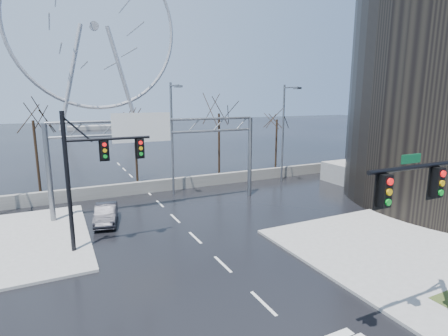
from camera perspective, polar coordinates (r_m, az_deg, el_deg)
ground at (r=16.17m, az=6.44°, el=-21.09°), size 260.00×260.00×0.00m
sidewalk_right_ext at (r=23.65m, az=24.96°, el=-11.04°), size 12.00×10.00×0.15m
barrier_wall at (r=33.31m, az=-12.32°, el=-3.01°), size 52.00×0.50×1.10m
signal_mast_near at (r=15.11m, az=32.49°, el=-4.97°), size 5.52×0.41×8.00m
signal_mast_far at (r=20.81m, az=-21.17°, el=-0.01°), size 4.72×0.41×8.00m
sign_gantry at (r=27.55m, az=-10.95°, el=3.89°), size 16.36×0.40×7.60m
streetlight_mid at (r=31.20m, az=-8.33°, el=6.13°), size 0.50×2.55×10.00m
streetlight_right at (r=36.67m, az=9.94°, el=6.84°), size 0.50×2.55×10.00m
tree_left at (r=35.07m, az=-28.62°, el=5.58°), size 3.75×3.75×7.50m
tree_center at (r=36.87m, az=-14.32°, el=5.57°), size 3.25×3.25×6.50m
tree_right at (r=38.70m, az=-0.82°, el=7.72°), size 3.90×3.90×7.80m
tree_far_right at (r=43.19m, az=8.61°, el=6.90°), size 3.40×3.40×6.80m
ferris_wheel at (r=108.58m, az=-20.39°, el=19.92°), size 45.00×6.00×50.91m
car at (r=26.08m, az=-18.71°, el=-7.12°), size 2.20×4.24×1.33m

